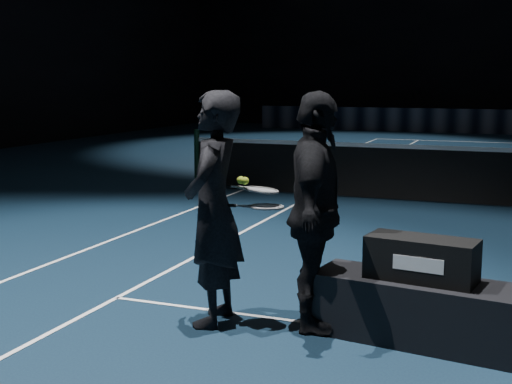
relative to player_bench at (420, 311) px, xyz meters
The scene contains 9 objects.
net_post_left 8.26m from the player_bench, 128.29° to the left, with size 0.10×0.10×1.10m, color black.
player_bench is the anchor object (origin of this frame).
racket_bag 0.42m from the player_bench, ahead, with size 0.84×0.36×0.34m, color black.
bag_signature 0.46m from the player_bench, 90.00° to the right, with size 0.39×0.00×0.11m, color white.
player_a 1.85m from the player_bench, behind, with size 0.71×0.47×1.96m, color black.
player_b 1.12m from the player_bench, behind, with size 1.15×0.48×1.96m, color black.
racket_lower 1.47m from the player_bench, behind, with size 0.68×0.22×0.03m, color black, non-canonical shape.
racket_upper 1.58m from the player_bench, behind, with size 0.68×0.22×0.03m, color black, non-canonical shape.
tennis_balls 1.75m from the player_bench, behind, with size 0.12×0.10×0.12m, color #B8E731, non-canonical shape.
Camera 1 is at (-0.52, -11.94, 2.06)m, focal length 50.00 mm.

